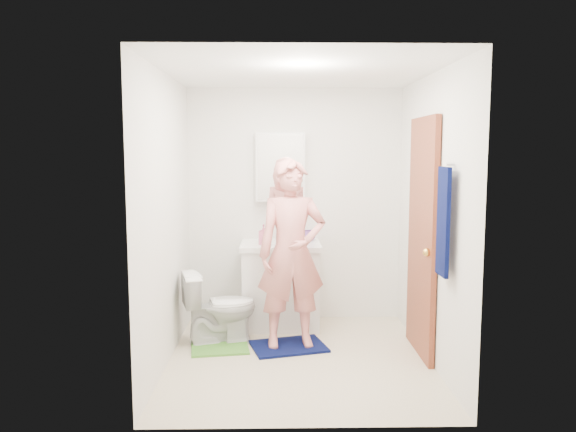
% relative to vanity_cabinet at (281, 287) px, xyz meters
% --- Properties ---
extents(floor, '(2.20, 2.40, 0.02)m').
position_rel_vanity_cabinet_xyz_m(floor, '(0.15, -0.91, -0.41)').
color(floor, beige).
rests_on(floor, ground).
extents(ceiling, '(2.20, 2.40, 0.02)m').
position_rel_vanity_cabinet_xyz_m(ceiling, '(0.15, -0.91, 2.01)').
color(ceiling, white).
rests_on(ceiling, ground).
extents(wall_back, '(2.20, 0.02, 2.40)m').
position_rel_vanity_cabinet_xyz_m(wall_back, '(0.15, 0.30, 0.80)').
color(wall_back, silver).
rests_on(wall_back, ground).
extents(wall_front, '(2.20, 0.02, 2.40)m').
position_rel_vanity_cabinet_xyz_m(wall_front, '(0.15, -2.12, 0.80)').
color(wall_front, silver).
rests_on(wall_front, ground).
extents(wall_left, '(0.02, 2.40, 2.40)m').
position_rel_vanity_cabinet_xyz_m(wall_left, '(-0.96, -0.91, 0.80)').
color(wall_left, silver).
rests_on(wall_left, ground).
extents(wall_right, '(0.02, 2.40, 2.40)m').
position_rel_vanity_cabinet_xyz_m(wall_right, '(1.26, -0.91, 0.80)').
color(wall_right, silver).
rests_on(wall_right, ground).
extents(vanity_cabinet, '(0.75, 0.55, 0.80)m').
position_rel_vanity_cabinet_xyz_m(vanity_cabinet, '(0.00, 0.00, 0.00)').
color(vanity_cabinet, white).
rests_on(vanity_cabinet, floor).
extents(countertop, '(0.79, 0.59, 0.05)m').
position_rel_vanity_cabinet_xyz_m(countertop, '(0.00, 0.00, 0.43)').
color(countertop, white).
rests_on(countertop, vanity_cabinet).
extents(sink_basin, '(0.40, 0.40, 0.03)m').
position_rel_vanity_cabinet_xyz_m(sink_basin, '(0.00, 0.00, 0.44)').
color(sink_basin, white).
rests_on(sink_basin, countertop).
extents(faucet, '(0.03, 0.03, 0.12)m').
position_rel_vanity_cabinet_xyz_m(faucet, '(0.00, 0.18, 0.51)').
color(faucet, silver).
rests_on(faucet, countertop).
extents(medicine_cabinet, '(0.50, 0.12, 0.70)m').
position_rel_vanity_cabinet_xyz_m(medicine_cabinet, '(0.00, 0.22, 1.20)').
color(medicine_cabinet, white).
rests_on(medicine_cabinet, wall_back).
extents(mirror_panel, '(0.46, 0.01, 0.66)m').
position_rel_vanity_cabinet_xyz_m(mirror_panel, '(0.00, 0.16, 1.20)').
color(mirror_panel, white).
rests_on(mirror_panel, wall_back).
extents(door, '(0.05, 0.80, 2.05)m').
position_rel_vanity_cabinet_xyz_m(door, '(1.22, -0.76, 0.62)').
color(door, brown).
rests_on(door, ground).
extents(door_knob, '(0.07, 0.07, 0.07)m').
position_rel_vanity_cabinet_xyz_m(door_knob, '(1.18, -1.08, 0.55)').
color(door_knob, gold).
rests_on(door_knob, door).
extents(towel, '(0.03, 0.24, 0.80)m').
position_rel_vanity_cabinet_xyz_m(towel, '(1.18, -1.48, 0.85)').
color(towel, '#060D3D').
rests_on(towel, wall_right).
extents(towel_hook, '(0.06, 0.02, 0.02)m').
position_rel_vanity_cabinet_xyz_m(towel_hook, '(1.22, -1.48, 1.27)').
color(towel_hook, silver).
rests_on(towel_hook, wall_right).
extents(toilet, '(0.74, 0.54, 0.67)m').
position_rel_vanity_cabinet_xyz_m(toilet, '(-0.56, -0.49, -0.06)').
color(toilet, white).
rests_on(toilet, floor).
extents(bath_mat, '(0.74, 0.61, 0.02)m').
position_rel_vanity_cabinet_xyz_m(bath_mat, '(0.07, -0.64, -0.39)').
color(bath_mat, '#060D3D').
rests_on(bath_mat, floor).
extents(green_rug, '(0.56, 0.49, 0.02)m').
position_rel_vanity_cabinet_xyz_m(green_rug, '(-0.55, -0.64, -0.39)').
color(green_rug, '#4E9431').
rests_on(green_rug, floor).
extents(soap_dispenser, '(0.10, 0.10, 0.20)m').
position_rel_vanity_cabinet_xyz_m(soap_dispenser, '(-0.17, -0.07, 0.55)').
color(soap_dispenser, '#D06184').
rests_on(soap_dispenser, countertop).
extents(toothbrush_cup, '(0.14, 0.14, 0.11)m').
position_rel_vanity_cabinet_xyz_m(toothbrush_cup, '(0.29, 0.13, 0.50)').
color(toothbrush_cup, '#714292').
rests_on(toothbrush_cup, countertop).
extents(man, '(0.66, 0.48, 1.67)m').
position_rel_vanity_cabinet_xyz_m(man, '(0.09, -0.62, 0.46)').
color(man, '#DB807B').
rests_on(man, bath_mat).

